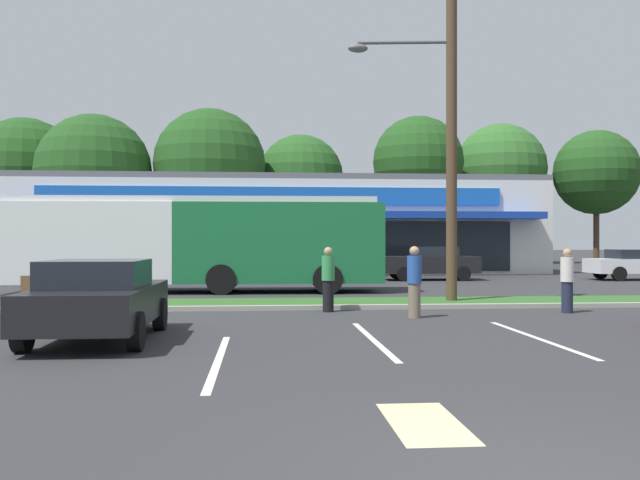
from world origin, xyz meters
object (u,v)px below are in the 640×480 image
city_bus (196,241)px  car_4 (430,263)px  car_1 (638,264)px  car_2 (98,299)px  bus_stop_bench (57,294)px  pedestrian_mid (414,282)px  pedestrian_by_pole (328,279)px  utility_pole (446,110)px  car_0 (106,264)px  pedestrian_near_bench (567,281)px

city_bus → car_4: (9.78, 6.44, -0.99)m
car_1 → car_2: bearing=-139.1°
bus_stop_bench → pedestrian_mid: size_ratio=0.97×
car_2 → pedestrian_mid: 7.08m
city_bus → car_1: bearing=-162.0°
car_2 → pedestrian_by_pole: size_ratio=2.62×
utility_pole → bus_stop_bench: 11.27m
car_0 → car_2: 18.50m
utility_pole → pedestrian_mid: utility_pole is taller
car_0 → car_4: size_ratio=1.12×
city_bus → pedestrian_mid: bearing=125.8°
utility_pole → pedestrian_by_pole: (-3.46, -1.66, -4.60)m
car_2 → pedestrian_near_bench: bearing=-69.9°
city_bus → pedestrian_near_bench: 12.39m
city_bus → car_4: 11.75m
city_bus → car_0: size_ratio=2.68×
bus_stop_bench → car_2: size_ratio=0.38×
utility_pole → bus_stop_bench: bearing=-169.4°
car_1 → pedestrian_near_bench: pedestrian_near_bench is taller
utility_pole → car_4: utility_pole is taller
car_0 → car_4: bearing=179.0°
pedestrian_mid → city_bus: bearing=92.4°
utility_pole → car_2: size_ratio=2.40×
car_4 → pedestrian_by_pole: (-5.87, -13.30, 0.03)m
pedestrian_by_pole → pedestrian_mid: pedestrian_mid is taller
utility_pole → pedestrian_by_pole: size_ratio=6.27×
car_4 → pedestrian_by_pole: 14.53m
utility_pole → car_1: bearing=42.9°
pedestrian_near_bench → city_bus: bearing=66.7°
bus_stop_bench → car_4: 18.32m
car_2 → car_4: bearing=-30.3°
bus_stop_bench → pedestrian_mid: bearing=171.2°
bus_stop_bench → car_1: bearing=-149.5°
car_4 → pedestrian_mid: size_ratio=2.58×
utility_pole → bus_stop_bench: (-9.97, -1.87, -4.91)m
bus_stop_bench → city_bus: bearing=-110.2°
city_bus → pedestrian_mid: city_bus is taller
car_0 → pedestrian_near_bench: pedestrian_near_bench is taller
bus_stop_bench → pedestrian_near_bench: (12.34, -0.52, 0.29)m
car_0 → pedestrian_near_bench: (14.26, -14.28, 0.03)m
utility_pole → pedestrian_mid: (-1.61, -3.17, -4.58)m
car_1 → pedestrian_near_bench: (-9.42, -13.35, 0.07)m
utility_pole → pedestrian_mid: 5.80m
car_0 → pedestrian_by_pole: bearing=121.9°
car_2 → pedestrian_mid: (6.39, 3.04, 0.08)m
utility_pole → city_bus: (-7.37, 5.20, -3.64)m
car_2 → pedestrian_mid: size_ratio=2.57×
utility_pole → car_4: bearing=78.3°
pedestrian_by_pole → car_2: bearing=148.1°
utility_pole → car_0: utility_pole is taller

